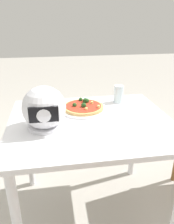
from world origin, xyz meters
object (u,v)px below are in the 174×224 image
at_px(dining_table, 91,134).
at_px(motorcycle_helmet, 44,109).
at_px(drinking_glass, 118,94).
at_px(pizza, 83,106).

xyz_separation_m(dining_table, motorcycle_helmet, (0.28, 0.05, 0.21)).
xyz_separation_m(dining_table, drinking_glass, (-0.26, -0.28, 0.16)).
xyz_separation_m(motorcycle_helmet, drinking_glass, (-0.53, -0.33, -0.05)).
bearing_deg(dining_table, motorcycle_helmet, 10.74).
height_order(motorcycle_helmet, drinking_glass, motorcycle_helmet).
bearing_deg(drinking_glass, motorcycle_helmet, 31.87).
height_order(dining_table, pizza, pizza).
bearing_deg(pizza, motorcycle_helmet, 41.69).
bearing_deg(motorcycle_helmet, drinking_glass, -148.13).
height_order(dining_table, drinking_glass, drinking_glass).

